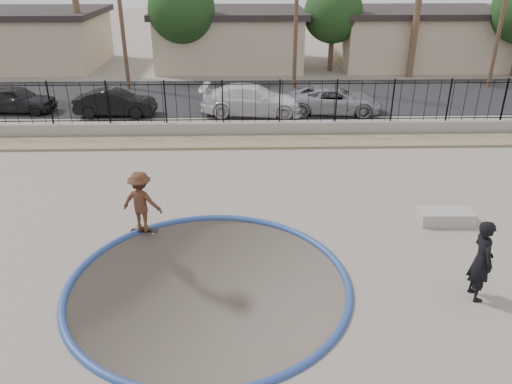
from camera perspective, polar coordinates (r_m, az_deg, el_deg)
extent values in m
cube|color=slate|center=(24.62, -3.52, 5.37)|extent=(120.00, 120.00, 2.20)
torus|color=navy|center=(12.51, -5.41, -10.45)|extent=(7.04, 7.04, 0.20)
cube|color=#9B8A65|center=(21.60, -3.82, 5.71)|extent=(42.00, 1.60, 0.11)
cube|color=gray|center=(22.56, -3.74, 7.24)|extent=(42.00, 0.45, 0.60)
cube|color=black|center=(22.43, -3.77, 8.26)|extent=(40.00, 0.04, 0.03)
cube|color=black|center=(22.02, -3.89, 12.19)|extent=(40.00, 0.04, 0.04)
cube|color=black|center=(29.07, -3.29, 10.82)|extent=(90.00, 8.00, 0.04)
cube|color=tan|center=(41.22, -25.14, 15.36)|extent=(11.00, 8.00, 3.50)
cube|color=#2A2422|center=(41.00, -25.66, 18.02)|extent=(11.60, 8.60, 0.40)
cube|color=tan|center=(38.04, -2.98, 16.95)|extent=(10.00, 8.00, 3.50)
cube|color=#2A2422|center=(37.81, -3.05, 19.87)|extent=(10.60, 8.60, 0.40)
cube|color=tan|center=(40.23, 18.26, 16.24)|extent=(12.00, 8.00, 3.50)
cube|color=#2A2422|center=(40.01, 18.66, 18.98)|extent=(12.60, 8.60, 0.40)
cylinder|color=brown|center=(36.88, -19.90, 19.63)|extent=(0.44, 0.44, 9.00)
cylinder|color=#473323|center=(31.03, -15.23, 19.37)|extent=(0.24, 0.24, 9.00)
cylinder|color=#473323|center=(30.39, 4.65, 20.48)|extent=(0.24, 0.24, 9.50)
cylinder|color=#473323|center=(33.82, 26.43, 18.17)|extent=(0.24, 0.24, 9.00)
cylinder|color=#473323|center=(34.83, -8.22, 15.54)|extent=(0.34, 0.34, 3.00)
sphere|color=#143311|center=(34.49, -8.51, 19.96)|extent=(4.32, 4.32, 4.32)
cylinder|color=#473323|center=(36.14, 8.55, 15.67)|extent=(0.34, 0.34, 2.75)
sphere|color=#143311|center=(35.82, 8.82, 19.57)|extent=(3.96, 3.96, 3.96)
imported|color=brown|center=(14.54, -12.94, -1.43)|extent=(1.30, 0.95, 1.81)
cube|color=black|center=(14.93, -12.63, -4.32)|extent=(0.81, 0.26, 0.02)
cylinder|color=silver|center=(14.95, -13.68, -4.53)|extent=(0.05, 0.03, 0.05)
cylinder|color=silver|center=(15.08, -13.53, -4.25)|extent=(0.05, 0.03, 0.05)
cylinder|color=silver|center=(14.81, -11.68, -4.62)|extent=(0.05, 0.03, 0.05)
cylinder|color=silver|center=(14.94, -11.55, -4.33)|extent=(0.05, 0.03, 0.05)
imported|color=black|center=(12.61, 24.39, -7.12)|extent=(0.49, 0.74, 2.01)
cube|color=#A1988F|center=(16.07, 20.86, -2.65)|extent=(1.62, 0.74, 0.40)
imported|color=black|center=(28.59, -25.73, 9.54)|extent=(4.03, 1.93, 1.33)
imported|color=black|center=(26.19, -15.76, 9.80)|extent=(4.00, 1.54, 1.30)
imported|color=white|center=(25.38, -0.38, 10.49)|extent=(5.32, 2.58, 1.49)
imported|color=#999AA1|center=(25.98, 9.00, 10.32)|extent=(4.91, 2.62, 1.31)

